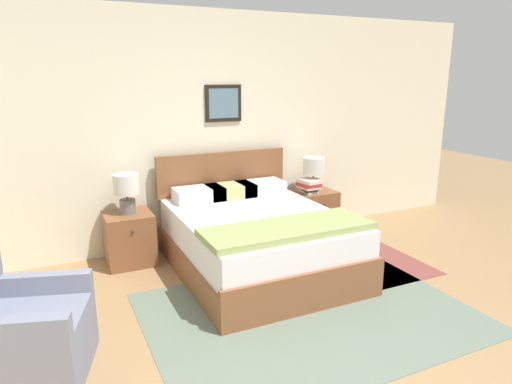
{
  "coord_description": "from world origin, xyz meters",
  "views": [
    {
      "loc": [
        -1.57,
        -1.76,
        1.91
      ],
      "look_at": [
        0.07,
        1.7,
        0.92
      ],
      "focal_mm": 32.0,
      "sensor_mm": 36.0,
      "label": 1
    }
  ],
  "objects_px": {
    "nightstand_by_door": "(313,212)",
    "armchair": "(20,334)",
    "nightstand_near_window": "(129,238)",
    "table_lamp_by_door": "(313,170)",
    "bed": "(257,239)",
    "table_lamp_near_window": "(126,189)"
  },
  "relations": [
    {
      "from": "nightstand_near_window",
      "to": "table_lamp_by_door",
      "type": "relative_size",
      "value": 1.31
    },
    {
      "from": "nightstand_near_window",
      "to": "table_lamp_near_window",
      "type": "xyz_separation_m",
      "value": [
        0.01,
        0.0,
        0.53
      ]
    },
    {
      "from": "bed",
      "to": "nightstand_by_door",
      "type": "height_order",
      "value": "bed"
    },
    {
      "from": "nightstand_near_window",
      "to": "nightstand_by_door",
      "type": "bearing_deg",
      "value": 0.0
    },
    {
      "from": "nightstand_by_door",
      "to": "table_lamp_by_door",
      "type": "distance_m",
      "value": 0.53
    },
    {
      "from": "nightstand_near_window",
      "to": "nightstand_by_door",
      "type": "distance_m",
      "value": 2.24
    },
    {
      "from": "nightstand_by_door",
      "to": "armchair",
      "type": "bearing_deg",
      "value": -153.51
    },
    {
      "from": "armchair",
      "to": "table_lamp_by_door",
      "type": "relative_size",
      "value": 2.27
    },
    {
      "from": "armchair",
      "to": "table_lamp_by_door",
      "type": "height_order",
      "value": "table_lamp_by_door"
    },
    {
      "from": "table_lamp_near_window",
      "to": "table_lamp_by_door",
      "type": "height_order",
      "value": "same"
    },
    {
      "from": "armchair",
      "to": "table_lamp_by_door",
      "type": "distance_m",
      "value": 3.6
    },
    {
      "from": "nightstand_by_door",
      "to": "table_lamp_near_window",
      "type": "relative_size",
      "value": 1.31
    },
    {
      "from": "table_lamp_by_door",
      "to": "nightstand_near_window",
      "type": "bearing_deg",
      "value": -179.89
    },
    {
      "from": "table_lamp_by_door",
      "to": "table_lamp_near_window",
      "type": "bearing_deg",
      "value": 180.0
    },
    {
      "from": "bed",
      "to": "table_lamp_near_window",
      "type": "bearing_deg",
      "value": 146.97
    },
    {
      "from": "nightstand_near_window",
      "to": "bed",
      "type": "bearing_deg",
      "value": -32.68
    },
    {
      "from": "armchair",
      "to": "nightstand_by_door",
      "type": "height_order",
      "value": "armchair"
    },
    {
      "from": "bed",
      "to": "nightstand_near_window",
      "type": "height_order",
      "value": "bed"
    },
    {
      "from": "table_lamp_near_window",
      "to": "table_lamp_by_door",
      "type": "xyz_separation_m",
      "value": [
        2.21,
        0.0,
        0.0
      ]
    },
    {
      "from": "nightstand_by_door",
      "to": "nightstand_near_window",
      "type": "bearing_deg",
      "value": 180.0
    },
    {
      "from": "nightstand_near_window",
      "to": "table_lamp_by_door",
      "type": "bearing_deg",
      "value": 0.11
    },
    {
      "from": "nightstand_near_window",
      "to": "table_lamp_near_window",
      "type": "height_order",
      "value": "table_lamp_near_window"
    }
  ]
}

